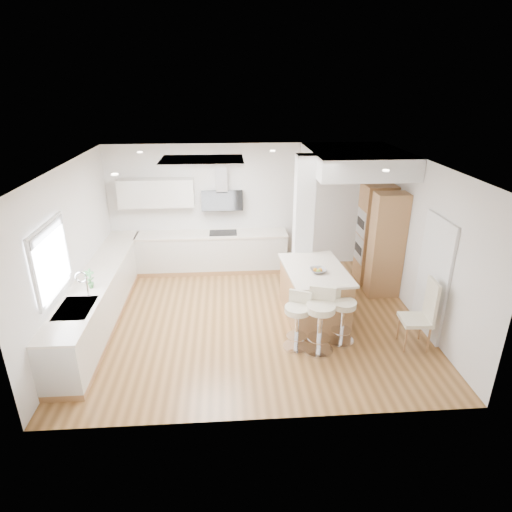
{
  "coord_description": "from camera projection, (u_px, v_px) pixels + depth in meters",
  "views": [
    {
      "loc": [
        -0.39,
        -6.76,
        4.06
      ],
      "look_at": [
        0.11,
        0.4,
        1.08
      ],
      "focal_mm": 30.0,
      "sensor_mm": 36.0,
      "label": 1
    }
  ],
  "objects": [
    {
      "name": "ground",
      "position": [
        252.0,
        319.0,
        7.81
      ],
      "size": [
        6.0,
        6.0,
        0.0
      ],
      "primitive_type": "plane",
      "color": "olive",
      "rests_on": "ground"
    },
    {
      "name": "ceiling",
      "position": [
        252.0,
        319.0,
        7.81
      ],
      "size": [
        6.0,
        5.0,
        0.02
      ],
      "primitive_type": "cube",
      "color": "silver",
      "rests_on": "ground"
    },
    {
      "name": "wall_back",
      "position": [
        245.0,
        207.0,
        9.58
      ],
      "size": [
        6.0,
        0.04,
        2.8
      ],
      "primitive_type": "cube",
      "color": "silver",
      "rests_on": "ground"
    },
    {
      "name": "wall_left",
      "position": [
        71.0,
        252.0,
        7.08
      ],
      "size": [
        0.04,
        5.0,
        2.8
      ],
      "primitive_type": "cube",
      "color": "silver",
      "rests_on": "ground"
    },
    {
      "name": "wall_right",
      "position": [
        423.0,
        243.0,
        7.47
      ],
      "size": [
        0.04,
        5.0,
        2.8
      ],
      "primitive_type": "cube",
      "color": "silver",
      "rests_on": "ground"
    },
    {
      "name": "skylight",
      "position": [
        203.0,
        161.0,
        7.25
      ],
      "size": [
        4.1,
        2.1,
        0.06
      ],
      "color": "silver",
      "rests_on": "ground"
    },
    {
      "name": "window_left",
      "position": [
        50.0,
        257.0,
        6.14
      ],
      "size": [
        0.06,
        1.28,
        1.07
      ],
      "color": "white",
      "rests_on": "ground"
    },
    {
      "name": "doorway_right",
      "position": [
        433.0,
        279.0,
        7.07
      ],
      "size": [
        0.05,
        1.0,
        2.1
      ],
      "color": "#4C433C",
      "rests_on": "ground"
    },
    {
      "name": "counter_left",
      "position": [
        101.0,
        295.0,
        7.68
      ],
      "size": [
        0.63,
        4.5,
        1.35
      ],
      "color": "#A67647",
      "rests_on": "ground"
    },
    {
      "name": "counter_back",
      "position": [
        205.0,
        242.0,
        9.54
      ],
      "size": [
        3.62,
        0.63,
        2.5
      ],
      "color": "#A67647",
      "rests_on": "ground"
    },
    {
      "name": "pillar",
      "position": [
        303.0,
        228.0,
        8.22
      ],
      "size": [
        0.35,
        0.35,
        2.8
      ],
      "color": "silver",
      "rests_on": "ground"
    },
    {
      "name": "soffit",
      "position": [
        355.0,
        161.0,
        8.24
      ],
      "size": [
        1.78,
        2.2,
        0.4
      ],
      "color": "silver",
      "rests_on": "ground"
    },
    {
      "name": "oven_column",
      "position": [
        379.0,
        238.0,
        8.71
      ],
      "size": [
        0.63,
        1.21,
        2.1
      ],
      "color": "#A67647",
      "rests_on": "ground"
    },
    {
      "name": "peninsula",
      "position": [
        314.0,
        292.0,
        7.73
      ],
      "size": [
        1.15,
        1.65,
        1.03
      ],
      "rotation": [
        0.0,
        0.0,
        0.07
      ],
      "color": "#A67647",
      "rests_on": "ground"
    },
    {
      "name": "bar_stool_a",
      "position": [
        298.0,
        318.0,
        6.8
      ],
      "size": [
        0.57,
        0.57,
        0.96
      ],
      "rotation": [
        0.0,
        0.0,
        -0.42
      ],
      "color": "silver",
      "rests_on": "ground"
    },
    {
      "name": "bar_stool_b",
      "position": [
        320.0,
        318.0,
        6.7
      ],
      "size": [
        0.6,
        0.6,
        1.06
      ],
      "rotation": [
        0.0,
        0.0,
        -0.31
      ],
      "color": "silver",
      "rests_on": "ground"
    },
    {
      "name": "bar_stool_c",
      "position": [
        342.0,
        312.0,
        6.96
      ],
      "size": [
        0.55,
        0.55,
        0.96
      ],
      "rotation": [
        0.0,
        0.0,
        0.33
      ],
      "color": "silver",
      "rests_on": "ground"
    },
    {
      "name": "dining_chair",
      "position": [
        423.0,
        312.0,
        6.8
      ],
      "size": [
        0.49,
        0.49,
        1.18
      ],
      "rotation": [
        0.0,
        0.0,
        -0.06
      ],
      "color": "beige",
      "rests_on": "ground"
    }
  ]
}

